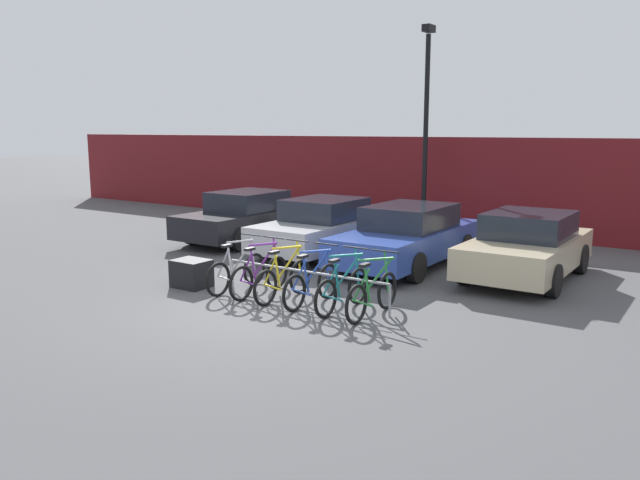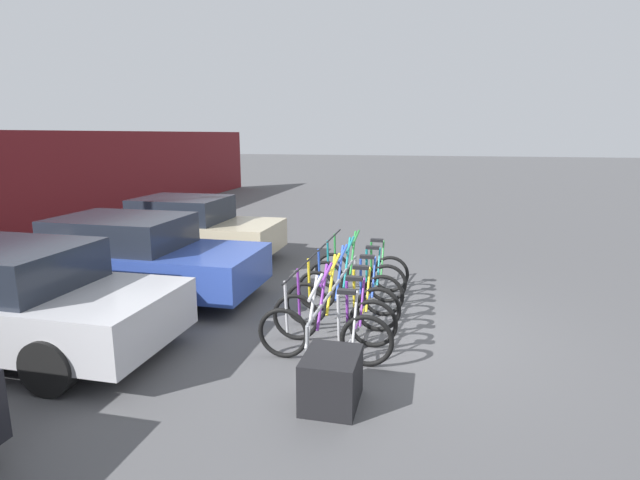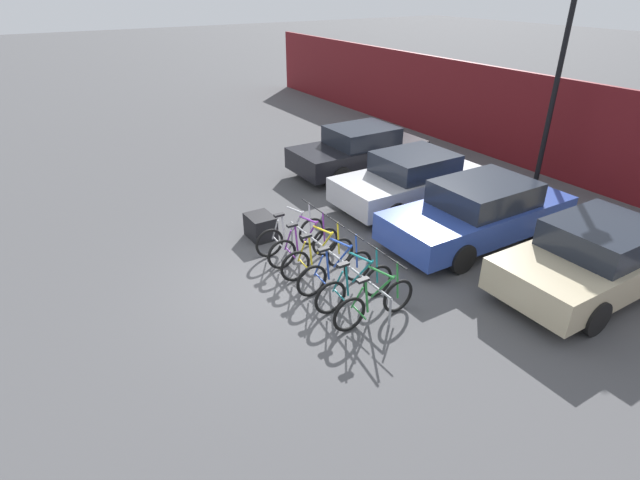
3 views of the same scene
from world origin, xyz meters
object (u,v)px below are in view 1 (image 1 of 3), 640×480
object	(u,v)px
bicycle_purple	(260,276)
car_blue	(408,236)
car_black	(246,217)
car_silver	(323,227)
car_beige	(527,246)
cargo_crate	(191,273)
bicycle_teal	(343,289)
bicycle_silver	(237,272)
bicycle_green	(372,294)
lamp_post	(426,120)
bicycle_yellow	(283,279)
bike_rack	(304,275)
bicycle_blue	(312,284)

from	to	relation	value
bicycle_purple	car_blue	size ratio (longest dim) A/B	0.38
car_black	car_silver	size ratio (longest dim) A/B	1.03
car_beige	cargo_crate	xyz separation A→B (m)	(-5.30, -4.43, -0.42)
bicycle_teal	car_blue	bearing A→B (deg)	102.65
car_silver	car_beige	xyz separation A→B (m)	(4.95, 0.24, 0.00)
bicycle_purple	car_beige	distance (m)	5.62
bicycle_silver	car_black	bearing A→B (deg)	130.37
bicycle_silver	bicycle_green	bearing A→B (deg)	1.62
lamp_post	cargo_crate	xyz separation A→B (m)	(-1.18, -8.26, -3.06)
car_black	bicycle_yellow	bearing A→B (deg)	-43.07
bicycle_yellow	car_beige	bearing A→B (deg)	48.27
bicycle_purple	lamp_post	xyz separation A→B (m)	(-0.33, 7.97, 2.96)
lamp_post	bicycle_teal	bearing A→B (deg)	-74.75
bicycle_teal	car_black	size ratio (longest dim) A/B	0.41
bike_rack	bicycle_purple	size ratio (longest dim) A/B	2.07
bicycle_blue	car_black	xyz separation A→B (m)	(-5.17, 4.24, 0.31)
car_silver	car_blue	xyz separation A→B (m)	(2.35, -0.04, 0.00)
bicycle_silver	lamp_post	bearing A→B (deg)	89.90
bicycle_purple	bicycle_yellow	distance (m)	0.56
bicycle_yellow	bicycle_teal	distance (m)	1.28
bicycle_silver	car_beige	distance (m)	6.01
car_silver	bicycle_teal	bearing A→B (deg)	-52.33
car_beige	lamp_post	bearing A→B (deg)	137.01
bicycle_yellow	lamp_post	xyz separation A→B (m)	(-0.89, 7.97, 2.96)
bicycle_green	car_silver	distance (m)	5.31
bicycle_blue	car_black	size ratio (longest dim) A/B	0.41
car_silver	lamp_post	size ratio (longest dim) A/B	0.68
bicycle_yellow	lamp_post	bearing A→B (deg)	92.61
bicycle_teal	car_silver	bearing A→B (deg)	130.64
bicycle_silver	bicycle_yellow	xyz separation A→B (m)	(1.13, 0.00, 0.00)
bicycle_yellow	car_blue	size ratio (longest dim) A/B	0.38
lamp_post	bicycle_silver	bearing A→B (deg)	-91.71
bicycle_blue	car_blue	xyz separation A→B (m)	(-0.01, 3.86, 0.31)
bicycle_yellow	car_blue	distance (m)	3.92
bicycle_purple	car_beige	size ratio (longest dim) A/B	0.42
car_black	car_beige	distance (m)	7.76
bike_rack	car_blue	bearing A→B (deg)	86.10
bicycle_teal	lamp_post	xyz separation A→B (m)	(-2.17, 7.97, 2.96)
bicycle_yellow	car_silver	distance (m)	4.27
bicycle_yellow	car_blue	xyz separation A→B (m)	(0.62, 3.86, 0.31)
bicycle_silver	car_silver	world-z (taller)	car_silver
bicycle_purple	bicycle_blue	bearing A→B (deg)	-1.06
car_silver	car_beige	world-z (taller)	same
car_black	lamp_post	bearing A→B (deg)	45.70
bicycle_silver	bicycle_teal	bearing A→B (deg)	1.62
car_black	car_beige	bearing A→B (deg)	-0.78
bicycle_green	car_blue	distance (m)	4.07
car_beige	car_blue	bearing A→B (deg)	-173.99
car_black	bicycle_green	bearing A→B (deg)	-33.51
car_blue	lamp_post	distance (m)	5.12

